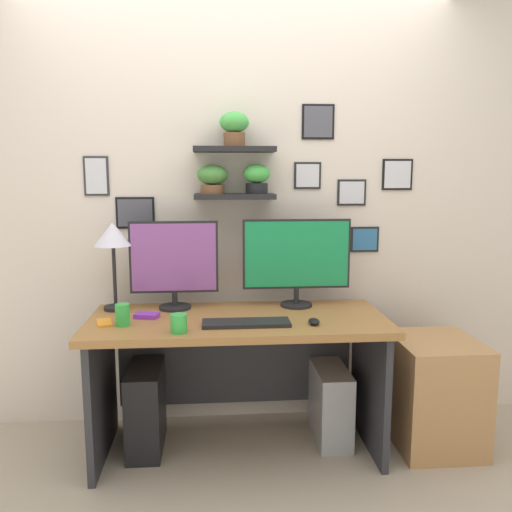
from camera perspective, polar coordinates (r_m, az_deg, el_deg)
The scene contains 15 objects.
ground_plane at distance 3.07m, azimuth -1.91°, elevation -20.32°, with size 8.00×8.00×0.00m, color tan.
back_wall_assembly at distance 3.11m, azimuth -2.39°, elevation 6.35°, with size 4.40×0.24×2.70m.
desk at distance 2.89m, azimuth -2.01°, elevation -10.46°, with size 1.57×0.68×0.75m.
monitor_left at distance 2.94m, azimuth -8.94°, elevation -0.65°, with size 0.49×0.18×0.49m.
monitor_right at distance 2.96m, azimuth 4.45°, elevation -0.23°, with size 0.61×0.18×0.50m.
keyboard at distance 2.64m, azimuth -1.09°, elevation -7.33°, with size 0.44×0.14×0.02m, color black.
computer_mouse at distance 2.66m, azimuth 6.35°, elevation -7.11°, with size 0.06×0.09×0.03m, color black.
desk_lamp at distance 2.96m, azimuth -15.36°, elevation 1.77°, with size 0.20×0.20×0.49m.
cell_phone at distance 2.77m, azimuth -16.23°, elevation -7.00°, with size 0.07×0.14×0.01m, color orange.
coffee_mug at distance 2.53m, azimuth -8.43°, elevation -7.29°, with size 0.08×0.08×0.09m, color green.
scissors_tray at distance 2.82m, azimuth -11.83°, elevation -6.38°, with size 0.12×0.08×0.02m, color purple.
water_cup at distance 2.70m, azimuth -14.36°, elevation -6.24°, with size 0.07×0.07×0.11m, color green.
drawer_cabinet at distance 3.15m, azimuth 18.91°, elevation -13.91°, with size 0.44×0.50×0.60m, color tan.
computer_tower_left at distance 3.03m, azimuth -11.93°, elevation -15.95°, with size 0.18×0.40×0.46m, color black.
computer_tower_right at distance 3.11m, azimuth 8.13°, elevation -15.64°, with size 0.18×0.40×0.42m, color #99999E.
Camera 1 is at (-0.12, -2.67, 1.50)m, focal length 36.63 mm.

